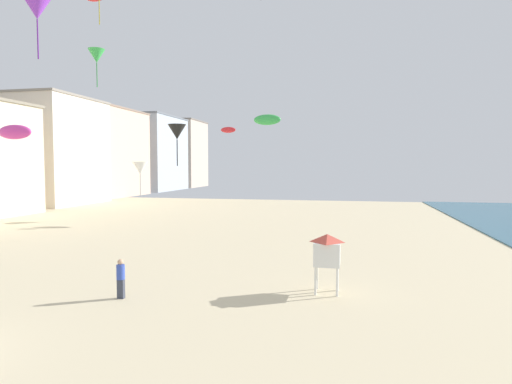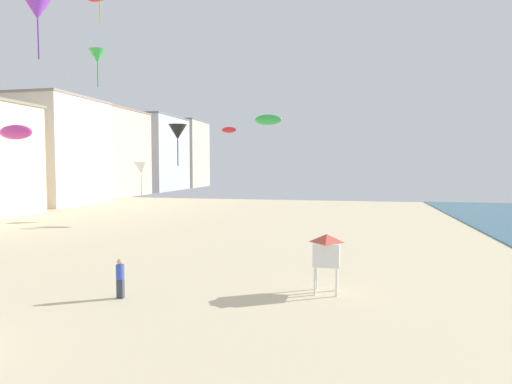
# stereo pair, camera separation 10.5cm
# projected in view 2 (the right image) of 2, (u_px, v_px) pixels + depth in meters

# --- Properties ---
(boardwalk_hotel_mid) EXTENTS (14.61, 13.59, 15.07)m
(boardwalk_hotel_mid) POSITION_uv_depth(u_px,v_px,m) (42.00, 151.00, 62.92)
(boardwalk_hotel_mid) COLOR silver
(boardwalk_hotel_mid) RESTS_ON ground
(boardwalk_hotel_far) EXTENTS (11.34, 14.54, 15.39)m
(boardwalk_hotel_far) POSITION_uv_depth(u_px,v_px,m) (105.00, 153.00, 79.00)
(boardwalk_hotel_far) COLOR beige
(boardwalk_hotel_far) RESTS_ON ground
(boardwalk_hotel_distant) EXTENTS (11.70, 17.25, 16.24)m
(boardwalk_hotel_distant) POSITION_uv_depth(u_px,v_px,m) (151.00, 153.00, 97.07)
(boardwalk_hotel_distant) COLOR #ADB7C1
(boardwalk_hotel_distant) RESTS_ON ground
(boardwalk_hotel_furthest) EXTENTS (11.83, 13.24, 16.91)m
(boardwalk_hotel_furthest) POSITION_uv_depth(u_px,v_px,m) (180.00, 154.00, 113.34)
(boardwalk_hotel_furthest) COLOR #C6B29E
(boardwalk_hotel_furthest) RESTS_ON ground
(kite_flyer) EXTENTS (0.34, 0.34, 1.64)m
(kite_flyer) POSITION_uv_depth(u_px,v_px,m) (120.00, 276.00, 18.13)
(kite_flyer) COLOR #383D4C
(kite_flyer) RESTS_ON ground
(lifeguard_stand) EXTENTS (1.10, 1.10, 2.55)m
(lifeguard_stand) POSITION_uv_depth(u_px,v_px,m) (327.00, 251.00, 18.84)
(lifeguard_stand) COLOR white
(lifeguard_stand) RESTS_ON ground
(kite_green_delta) EXTENTS (1.23, 1.23, 2.79)m
(kite_green_delta) POSITION_uv_depth(u_px,v_px,m) (97.00, 56.00, 32.74)
(kite_green_delta) COLOR green
(kite_red_parafoil) EXTENTS (1.49, 0.41, 0.58)m
(kite_red_parafoil) POSITION_uv_depth(u_px,v_px,m) (229.00, 130.00, 42.94)
(kite_red_parafoil) COLOR red
(kite_white_delta) EXTENTS (1.58, 1.58, 3.58)m
(kite_white_delta) POSITION_uv_depth(u_px,v_px,m) (141.00, 168.00, 45.14)
(kite_white_delta) COLOR white
(kite_black_delta) EXTENTS (1.45, 1.45, 3.29)m
(kite_black_delta) POSITION_uv_depth(u_px,v_px,m) (178.00, 132.00, 34.81)
(kite_black_delta) COLOR black
(kite_purple_delta) EXTENTS (1.45, 1.45, 3.31)m
(kite_purple_delta) POSITION_uv_depth(u_px,v_px,m) (37.00, 9.00, 23.91)
(kite_purple_delta) COLOR purple
(kite_green_parafoil) EXTENTS (2.76, 0.77, 1.08)m
(kite_green_parafoil) POSITION_uv_depth(u_px,v_px,m) (268.00, 120.00, 44.56)
(kite_green_parafoil) COLOR green
(kite_magenta_parafoil) EXTENTS (2.83, 0.79, 1.10)m
(kite_magenta_parafoil) POSITION_uv_depth(u_px,v_px,m) (16.00, 132.00, 33.07)
(kite_magenta_parafoil) COLOR #DB3D9E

